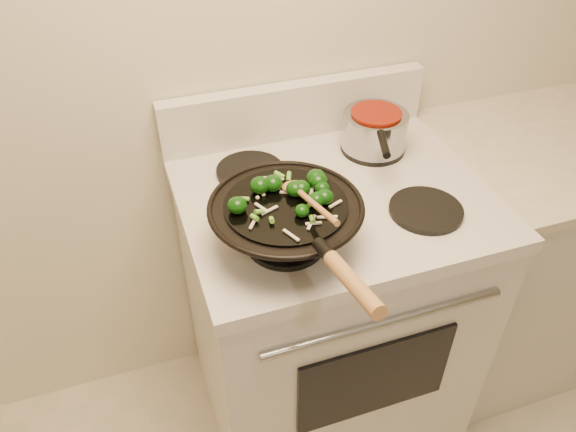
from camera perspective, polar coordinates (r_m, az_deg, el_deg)
name	(u,v)px	position (r m, az deg, el deg)	size (l,w,h in m)	color
stove	(326,308)	(1.75, 3.87, -9.34)	(0.78, 0.67, 1.08)	silver
counter_unit	(526,252)	(2.11, 23.07, -3.37)	(0.75, 0.62, 0.91)	silver
wok	(287,221)	(1.23, -0.14, -0.55)	(0.34, 0.57, 0.18)	black
stirfry	(294,190)	(1.22, 0.59, 2.65)	(0.24, 0.23, 0.04)	#0B3508
wooden_spoon	(304,196)	(1.19, 1.67, 2.06)	(0.05, 0.23, 0.06)	#A27040
saucepan	(375,129)	(1.58, 8.80, 8.68)	(0.18, 0.28, 0.11)	#92969A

